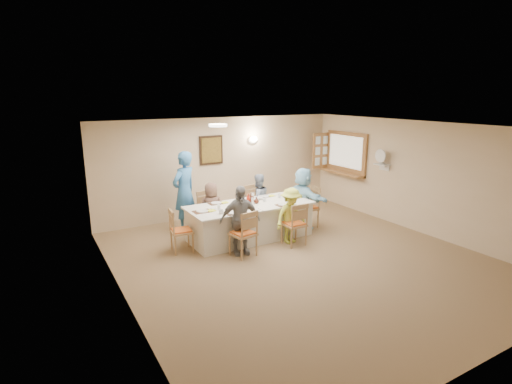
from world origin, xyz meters
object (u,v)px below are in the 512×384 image
desk_fan (381,159)px  diner_back_right (258,200)px  dining_table (250,221)px  chair_back_right (255,205)px  chair_back_left (210,212)px  condiment_ketchup (248,199)px  chair_right_end (307,207)px  caregiver (184,192)px  diner_back_left (212,208)px  diner_right_end (303,198)px  chair_front_left (243,233)px  diner_front_left (240,220)px  chair_front_right (294,223)px  chair_left_end (182,230)px  serving_hatch (346,153)px  diner_front_right (291,216)px

desk_fan → diner_back_right: desk_fan is taller
desk_fan → dining_table: (-3.38, 0.48, -1.17)m
dining_table → chair_back_right: (0.60, 0.80, 0.09)m
chair_back_left → condiment_ketchup: (0.57, -0.79, 0.41)m
dining_table → chair_right_end: chair_right_end is taller
diner_back_right → caregiver: caregiver is taller
chair_back_left → caregiver: size_ratio=0.51×
chair_right_end → diner_back_left: (-2.15, 0.68, 0.11)m
desk_fan → diner_right_end: bearing=166.2°
diner_back_right → chair_back_left: bearing=-5.3°
diner_back_left → caregiver: bearing=-37.3°
desk_fan → chair_front_left: (-3.98, -0.32, -1.08)m
dining_table → diner_front_left: 0.96m
chair_back_left → chair_right_end: chair_right_end is taller
dining_table → chair_front_right: 1.00m
chair_left_end → diner_back_left: (0.95, 0.68, 0.14)m
chair_front_left → chair_right_end: bearing=-170.5°
desk_fan → condiment_ketchup: bearing=171.8°
chair_front_left → diner_back_left: size_ratio=0.80×
chair_front_right → diner_back_left: diner_back_left is taller
desk_fan → chair_front_right: 3.00m
chair_front_right → caregiver: size_ratio=0.50×
serving_hatch → chair_front_right: 3.49m
diner_front_right → condiment_ketchup: size_ratio=5.03×
chair_back_left → diner_back_right: bearing=-15.3°
chair_front_right → chair_right_end: size_ratio=0.96×
serving_hatch → dining_table: 3.76m
chair_left_end → caregiver: 1.34m
chair_right_end → diner_right_end: size_ratio=0.67×
chair_back_left → chair_front_right: (1.20, -1.60, -0.01)m
chair_right_end → diner_front_left: bearing=-64.0°
chair_back_left → diner_front_right: diner_front_right is taller
desk_fan → chair_front_right: bearing=-173.4°
caregiver → diner_right_end: bearing=126.3°
desk_fan → caregiver: (-4.43, 1.63, -0.63)m
diner_front_right → chair_front_right: bearing=-98.9°
chair_front_right → diner_back_left: bearing=-50.4°
chair_back_left → chair_left_end: size_ratio=1.06×
chair_back_left → diner_front_left: (-0.00, -1.48, 0.22)m
diner_front_left → condiment_ketchup: diner_front_left is taller
dining_table → diner_right_end: diner_right_end is taller
desk_fan → chair_back_right: bearing=155.2°
desk_fan → condiment_ketchup: (-3.41, 0.49, -0.67)m
diner_back_left → condiment_ketchup: diner_back_left is taller
chair_front_left → diner_back_left: diner_back_left is taller
dining_table → caregiver: bearing=132.4°
diner_right_end → chair_right_end: bearing=-90.8°
chair_right_end → condiment_ketchup: bearing=-82.0°
chair_back_right → chair_right_end: chair_right_end is taller
serving_hatch → diner_front_right: 3.40m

